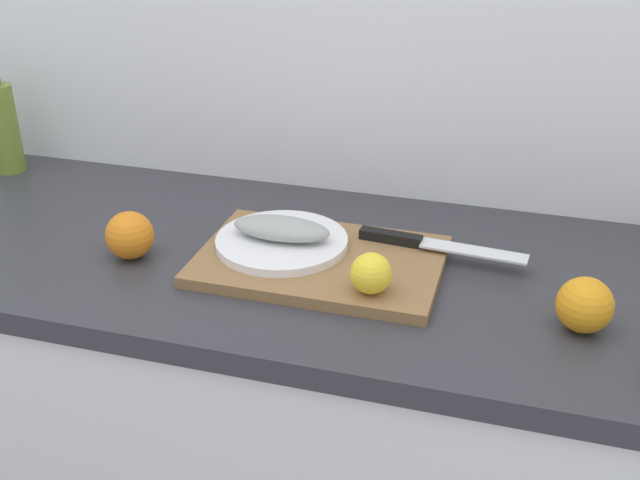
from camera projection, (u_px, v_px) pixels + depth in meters
back_wall at (302, 13)px, 1.47m from camera, size 3.20×0.05×2.50m
kitchen_counter at (259, 445)px, 1.55m from camera, size 2.00×0.60×0.90m
cutting_board at (320, 261)px, 1.29m from camera, size 0.41×0.27×0.02m
white_plate at (282, 242)px, 1.32m from camera, size 0.23×0.23×0.01m
fish_fillet at (281, 228)px, 1.31m from camera, size 0.17×0.07×0.04m
chef_knife at (420, 242)px, 1.31m from camera, size 0.29×0.05×0.02m
lemon_0 at (371, 273)px, 1.17m from camera, size 0.06×0.06×0.06m
olive_oil_bottle at (3, 126)px, 1.64m from camera, size 0.06×0.06×0.26m
orange_0 at (585, 305)px, 1.11m from camera, size 0.08×0.08×0.08m
orange_2 at (130, 235)px, 1.31m from camera, size 0.08×0.08×0.08m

